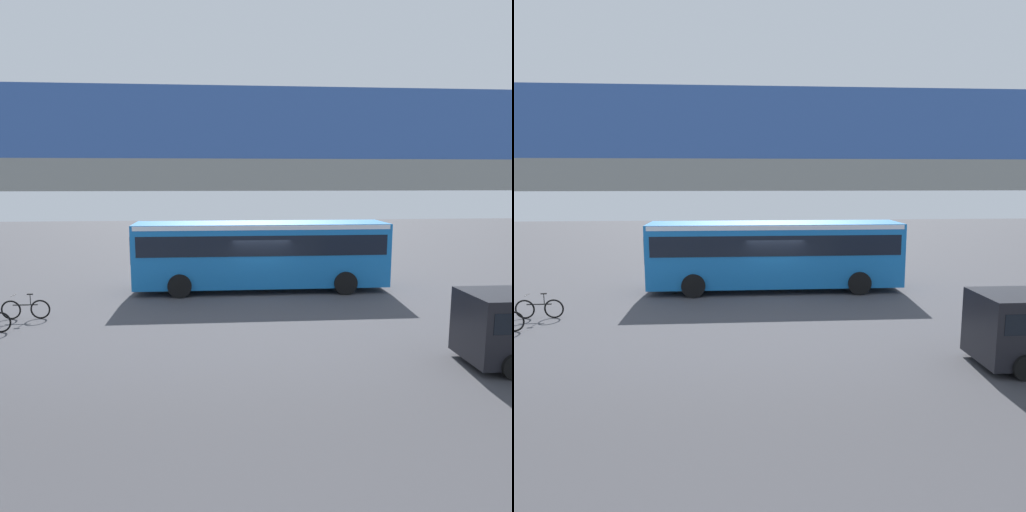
% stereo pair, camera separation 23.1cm
% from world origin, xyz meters
% --- Properties ---
extents(ground, '(80.00, 80.00, 0.00)m').
position_xyz_m(ground, '(0.00, 0.00, 0.00)').
color(ground, '#424247').
extents(city_bus, '(11.54, 2.85, 3.15)m').
position_xyz_m(city_bus, '(-0.09, -0.55, 1.88)').
color(city_bus, '#196BB7').
rests_on(city_bus, ground).
extents(bicycle_black, '(1.77, 0.44, 0.96)m').
position_xyz_m(bicycle_black, '(9.03, 3.63, 0.37)').
color(bicycle_black, black).
rests_on(bicycle_black, ground).
extents(pedestrian, '(0.38, 0.38, 1.79)m').
position_xyz_m(pedestrian, '(-4.78, -4.08, 0.89)').
color(pedestrian, '#2D2D38').
rests_on(pedestrian, ground).
extents(lane_dash_leftmost, '(2.00, 0.20, 0.01)m').
position_xyz_m(lane_dash_leftmost, '(-4.00, -3.29, 0.00)').
color(lane_dash_leftmost, silver).
rests_on(lane_dash_leftmost, ground).
extents(lane_dash_left, '(2.00, 0.20, 0.01)m').
position_xyz_m(lane_dash_left, '(0.00, -3.29, 0.00)').
color(lane_dash_left, silver).
rests_on(lane_dash_left, ground).
extents(lane_dash_centre, '(2.00, 0.20, 0.01)m').
position_xyz_m(lane_dash_centre, '(4.00, -3.29, 0.00)').
color(lane_dash_centre, silver).
rests_on(lane_dash_centre, ground).
extents(pedestrian_overpass, '(31.46, 2.60, 6.55)m').
position_xyz_m(pedestrian_overpass, '(0.00, 12.89, 4.88)').
color(pedestrian_overpass, gray).
rests_on(pedestrian_overpass, ground).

